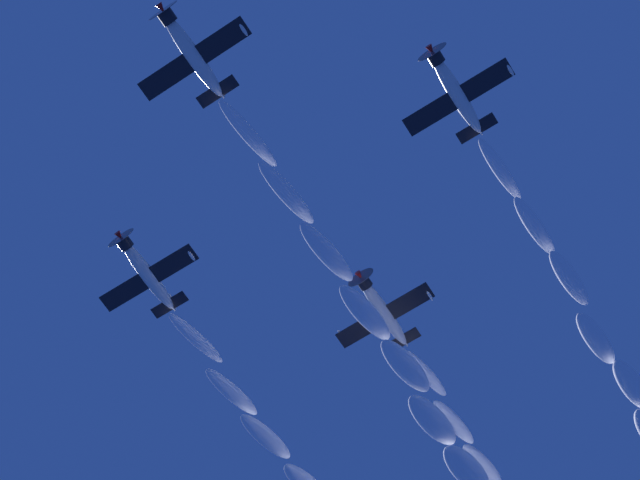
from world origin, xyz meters
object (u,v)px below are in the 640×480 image
(airplane_lead, at_px, (191,52))
(airplane_left_wingman, at_px, (455,91))
(airplane_slot_tail, at_px, (382,310))
(airplane_right_wingman, at_px, (146,272))

(airplane_lead, bearing_deg, airplane_left_wingman, 128.47)
(airplane_left_wingman, xyz_separation_m, airplane_slot_tail, (-16.22, -13.68, -1.29))
(airplane_lead, xyz_separation_m, airplane_left_wingman, (-12.86, 16.19, 2.51))
(airplane_right_wingman, xyz_separation_m, airplane_slot_tail, (-13.43, 15.86, 1.41))
(airplane_lead, bearing_deg, airplane_slot_tail, 175.08)
(airplane_lead, bearing_deg, airplane_right_wingman, -139.54)
(airplane_lead, xyz_separation_m, airplane_right_wingman, (-15.66, -13.36, -0.19))
(airplane_left_wingman, height_order, airplane_right_wingman, airplane_left_wingman)
(airplane_lead, relative_size, airplane_left_wingman, 1.00)
(airplane_lead, height_order, airplane_slot_tail, airplane_slot_tail)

